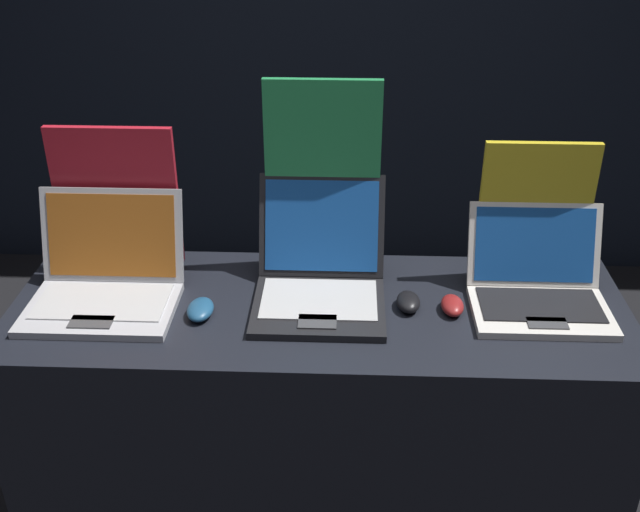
{
  "coord_description": "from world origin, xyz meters",
  "views": [
    {
      "loc": [
        0.07,
        -1.36,
        1.94
      ],
      "look_at": [
        0.0,
        0.28,
        1.03
      ],
      "focal_mm": 42.0,
      "sensor_mm": 36.0,
      "label": 1
    }
  ],
  "objects_px": {
    "laptop_front": "(105,279)",
    "promo_stand_back": "(534,216)",
    "promo_stand_front": "(117,203)",
    "laptop_middle": "(319,274)",
    "mouse_back": "(452,305)",
    "mouse_front": "(200,309)",
    "promo_stand_middle": "(322,181)",
    "laptop_back": "(538,285)",
    "mouse_middle": "(408,302)"
  },
  "relations": [
    {
      "from": "mouse_middle",
      "to": "mouse_front",
      "type": "bearing_deg",
      "value": -174.01
    },
    {
      "from": "laptop_middle",
      "to": "promo_stand_back",
      "type": "relative_size",
      "value": 1.0
    },
    {
      "from": "laptop_front",
      "to": "promo_stand_back",
      "type": "relative_size",
      "value": 0.97
    },
    {
      "from": "mouse_front",
      "to": "promo_stand_back",
      "type": "bearing_deg",
      "value": 15.08
    },
    {
      "from": "mouse_front",
      "to": "laptop_middle",
      "type": "distance_m",
      "value": 0.32
    },
    {
      "from": "promo_stand_front",
      "to": "mouse_back",
      "type": "relative_size",
      "value": 4.38
    },
    {
      "from": "laptop_front",
      "to": "mouse_back",
      "type": "relative_size",
      "value": 4.0
    },
    {
      "from": "promo_stand_front",
      "to": "mouse_middle",
      "type": "bearing_deg",
      "value": -13.26
    },
    {
      "from": "laptop_back",
      "to": "mouse_back",
      "type": "distance_m",
      "value": 0.23
    },
    {
      "from": "laptop_middle",
      "to": "promo_stand_middle",
      "type": "relative_size",
      "value": 0.73
    },
    {
      "from": "laptop_back",
      "to": "mouse_back",
      "type": "height_order",
      "value": "laptop_back"
    },
    {
      "from": "laptop_middle",
      "to": "mouse_middle",
      "type": "bearing_deg",
      "value": -12.82
    },
    {
      "from": "promo_stand_front",
      "to": "laptop_middle",
      "type": "height_order",
      "value": "promo_stand_front"
    },
    {
      "from": "mouse_front",
      "to": "laptop_middle",
      "type": "height_order",
      "value": "laptop_middle"
    },
    {
      "from": "mouse_front",
      "to": "laptop_middle",
      "type": "bearing_deg",
      "value": 19.93
    },
    {
      "from": "mouse_front",
      "to": "promo_stand_front",
      "type": "bearing_deg",
      "value": 136.84
    },
    {
      "from": "mouse_front",
      "to": "laptop_front",
      "type": "bearing_deg",
      "value": 165.83
    },
    {
      "from": "promo_stand_front",
      "to": "mouse_back",
      "type": "height_order",
      "value": "promo_stand_front"
    },
    {
      "from": "promo_stand_front",
      "to": "laptop_back",
      "type": "xyz_separation_m",
      "value": [
        1.13,
        -0.15,
        -0.14
      ]
    },
    {
      "from": "mouse_front",
      "to": "promo_stand_front",
      "type": "xyz_separation_m",
      "value": [
        -0.26,
        0.24,
        0.18
      ]
    },
    {
      "from": "mouse_front",
      "to": "promo_stand_middle",
      "type": "xyz_separation_m",
      "value": [
        0.3,
        0.28,
        0.24
      ]
    },
    {
      "from": "promo_stand_front",
      "to": "laptop_middle",
      "type": "distance_m",
      "value": 0.59
    },
    {
      "from": "laptop_back",
      "to": "promo_stand_back",
      "type": "bearing_deg",
      "value": 90.0
    },
    {
      "from": "promo_stand_front",
      "to": "mouse_back",
      "type": "distance_m",
      "value": 0.94
    },
    {
      "from": "laptop_front",
      "to": "mouse_front",
      "type": "distance_m",
      "value": 0.27
    },
    {
      "from": "laptop_middle",
      "to": "mouse_back",
      "type": "height_order",
      "value": "laptop_middle"
    },
    {
      "from": "promo_stand_front",
      "to": "mouse_middle",
      "type": "distance_m",
      "value": 0.83
    },
    {
      "from": "promo_stand_front",
      "to": "laptop_middle",
      "type": "xyz_separation_m",
      "value": [
        0.56,
        -0.13,
        -0.13
      ]
    },
    {
      "from": "laptop_back",
      "to": "promo_stand_back",
      "type": "height_order",
      "value": "promo_stand_back"
    },
    {
      "from": "laptop_middle",
      "to": "mouse_middle",
      "type": "relative_size",
      "value": 4.1
    },
    {
      "from": "mouse_front",
      "to": "laptop_middle",
      "type": "xyz_separation_m",
      "value": [
        0.3,
        0.11,
        0.05
      ]
    },
    {
      "from": "laptop_front",
      "to": "promo_stand_middle",
      "type": "xyz_separation_m",
      "value": [
        0.56,
        0.22,
        0.2
      ]
    },
    {
      "from": "laptop_middle",
      "to": "laptop_back",
      "type": "height_order",
      "value": "laptop_middle"
    },
    {
      "from": "laptop_front",
      "to": "laptop_back",
      "type": "height_order",
      "value": "laptop_front"
    },
    {
      "from": "mouse_middle",
      "to": "laptop_back",
      "type": "bearing_deg",
      "value": 6.37
    },
    {
      "from": "promo_stand_middle",
      "to": "promo_stand_back",
      "type": "relative_size",
      "value": 1.37
    },
    {
      "from": "mouse_middle",
      "to": "laptop_front",
      "type": "bearing_deg",
      "value": 179.32
    },
    {
      "from": "promo_stand_front",
      "to": "promo_stand_middle",
      "type": "xyz_separation_m",
      "value": [
        0.56,
        0.04,
        0.06
      ]
    },
    {
      "from": "laptop_front",
      "to": "promo_stand_front",
      "type": "height_order",
      "value": "promo_stand_front"
    },
    {
      "from": "promo_stand_back",
      "to": "mouse_back",
      "type": "bearing_deg",
      "value": -139.82
    },
    {
      "from": "laptop_front",
      "to": "promo_stand_back",
      "type": "distance_m",
      "value": 1.15
    },
    {
      "from": "promo_stand_front",
      "to": "promo_stand_middle",
      "type": "bearing_deg",
      "value": 4.08
    },
    {
      "from": "laptop_front",
      "to": "promo_stand_middle",
      "type": "distance_m",
      "value": 0.63
    },
    {
      "from": "laptop_front",
      "to": "mouse_back",
      "type": "bearing_deg",
      "value": -1.29
    },
    {
      "from": "promo_stand_front",
      "to": "promo_stand_back",
      "type": "relative_size",
      "value": 1.06
    },
    {
      "from": "promo_stand_front",
      "to": "laptop_front",
      "type": "bearing_deg",
      "value": -90.0
    },
    {
      "from": "mouse_front",
      "to": "mouse_middle",
      "type": "height_order",
      "value": "mouse_middle"
    },
    {
      "from": "laptop_middle",
      "to": "promo_stand_middle",
      "type": "xyz_separation_m",
      "value": [
        -0.0,
        0.17,
        0.19
      ]
    },
    {
      "from": "mouse_front",
      "to": "mouse_middle",
      "type": "xyz_separation_m",
      "value": [
        0.53,
        0.06,
        0.0
      ]
    },
    {
      "from": "mouse_front",
      "to": "promo_stand_front",
      "type": "relative_size",
      "value": 0.26
    }
  ]
}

